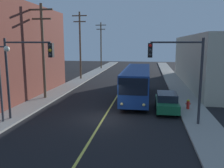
{
  "coord_description": "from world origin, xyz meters",
  "views": [
    {
      "loc": [
        3.37,
        -17.3,
        5.76
      ],
      "look_at": [
        0.0,
        4.38,
        2.0
      ],
      "focal_mm": 37.89,
      "sensor_mm": 36.0,
      "label": 1
    }
  ],
  "objects_px": {
    "utility_pole_mid": "(80,43)",
    "utility_pole_far": "(101,43)",
    "street_lamp_left": "(2,73)",
    "fire_hydrant": "(188,104)",
    "traffic_signal_left_corner": "(26,64)",
    "city_bus": "(137,82)",
    "utility_pole_near": "(43,47)",
    "parked_car_green": "(167,102)",
    "traffic_signal_right_corner": "(179,65)"
  },
  "relations": [
    {
      "from": "traffic_signal_left_corner",
      "to": "traffic_signal_right_corner",
      "type": "distance_m",
      "value": 10.86
    },
    {
      "from": "utility_pole_far",
      "to": "city_bus",
      "type": "bearing_deg",
      "value": -71.45
    },
    {
      "from": "street_lamp_left",
      "to": "city_bus",
      "type": "bearing_deg",
      "value": 46.28
    },
    {
      "from": "utility_pole_near",
      "to": "city_bus",
      "type": "bearing_deg",
      "value": 9.59
    },
    {
      "from": "utility_pole_mid",
      "to": "street_lamp_left",
      "type": "relative_size",
      "value": 1.91
    },
    {
      "from": "traffic_signal_left_corner",
      "to": "fire_hydrant",
      "type": "xyz_separation_m",
      "value": [
        12.26,
        4.81,
        -3.72
      ]
    },
    {
      "from": "parked_car_green",
      "to": "traffic_signal_left_corner",
      "type": "bearing_deg",
      "value": -157.83
    },
    {
      "from": "city_bus",
      "to": "utility_pole_far",
      "type": "xyz_separation_m",
      "value": [
        -9.66,
        28.8,
        3.99
      ]
    },
    {
      "from": "utility_pole_mid",
      "to": "utility_pole_far",
      "type": "xyz_separation_m",
      "value": [
        0.05,
        16.47,
        -0.11
      ]
    },
    {
      "from": "utility_pole_mid",
      "to": "parked_car_green",
      "type": "bearing_deg",
      "value": -53.34
    },
    {
      "from": "street_lamp_left",
      "to": "utility_pole_far",
      "type": "bearing_deg",
      "value": 90.95
    },
    {
      "from": "utility_pole_far",
      "to": "utility_pole_mid",
      "type": "bearing_deg",
      "value": -90.17
    },
    {
      "from": "utility_pole_mid",
      "to": "traffic_signal_left_corner",
      "type": "height_order",
      "value": "utility_pole_mid"
    },
    {
      "from": "utility_pole_mid",
      "to": "fire_hydrant",
      "type": "height_order",
      "value": "utility_pole_mid"
    },
    {
      "from": "city_bus",
      "to": "traffic_signal_left_corner",
      "type": "distance_m",
      "value": 11.82
    },
    {
      "from": "city_bus",
      "to": "utility_pole_far",
      "type": "bearing_deg",
      "value": 108.55
    },
    {
      "from": "city_bus",
      "to": "parked_car_green",
      "type": "relative_size",
      "value": 2.76
    },
    {
      "from": "city_bus",
      "to": "utility_pole_near",
      "type": "bearing_deg",
      "value": -170.41
    },
    {
      "from": "utility_pole_near",
      "to": "fire_hydrant",
      "type": "bearing_deg",
      "value": -9.09
    },
    {
      "from": "fire_hydrant",
      "to": "utility_pole_near",
      "type": "bearing_deg",
      "value": 170.91
    },
    {
      "from": "traffic_signal_right_corner",
      "to": "street_lamp_left",
      "type": "distance_m",
      "value": 12.36
    },
    {
      "from": "parked_car_green",
      "to": "utility_pole_far",
      "type": "bearing_deg",
      "value": 110.51
    },
    {
      "from": "parked_car_green",
      "to": "utility_pole_far",
      "type": "xyz_separation_m",
      "value": [
        -12.44,
        33.25,
        4.97
      ]
    },
    {
      "from": "city_bus",
      "to": "street_lamp_left",
      "type": "height_order",
      "value": "street_lamp_left"
    },
    {
      "from": "utility_pole_mid",
      "to": "traffic_signal_left_corner",
      "type": "relative_size",
      "value": 1.75
    },
    {
      "from": "city_bus",
      "to": "utility_pole_far",
      "type": "distance_m",
      "value": 30.64
    },
    {
      "from": "city_bus",
      "to": "parked_car_green",
      "type": "height_order",
      "value": "city_bus"
    },
    {
      "from": "utility_pole_far",
      "to": "traffic_signal_right_corner",
      "type": "relative_size",
      "value": 1.72
    },
    {
      "from": "traffic_signal_left_corner",
      "to": "street_lamp_left",
      "type": "xyz_separation_m",
      "value": [
        -1.42,
        -0.75,
        -0.56
      ]
    },
    {
      "from": "utility_pole_near",
      "to": "parked_car_green",
      "type": "bearing_deg",
      "value": -13.0
    },
    {
      "from": "parked_car_green",
      "to": "traffic_signal_right_corner",
      "type": "distance_m",
      "value": 4.84
    },
    {
      "from": "city_bus",
      "to": "street_lamp_left",
      "type": "relative_size",
      "value": 2.21
    },
    {
      "from": "traffic_signal_right_corner",
      "to": "traffic_signal_left_corner",
      "type": "bearing_deg",
      "value": -175.36
    },
    {
      "from": "utility_pole_mid",
      "to": "utility_pole_far",
      "type": "distance_m",
      "value": 16.47
    },
    {
      "from": "utility_pole_near",
      "to": "traffic_signal_right_corner",
      "type": "distance_m",
      "value": 14.22
    },
    {
      "from": "traffic_signal_left_corner",
      "to": "street_lamp_left",
      "type": "height_order",
      "value": "traffic_signal_left_corner"
    },
    {
      "from": "city_bus",
      "to": "fire_hydrant",
      "type": "bearing_deg",
      "value": -39.86
    },
    {
      "from": "traffic_signal_left_corner",
      "to": "traffic_signal_right_corner",
      "type": "relative_size",
      "value": 1.0
    },
    {
      "from": "parked_car_green",
      "to": "traffic_signal_left_corner",
      "type": "distance_m",
      "value": 11.74
    },
    {
      "from": "city_bus",
      "to": "utility_pole_near",
      "type": "relative_size",
      "value": 1.27
    },
    {
      "from": "city_bus",
      "to": "utility_pole_near",
      "type": "distance_m",
      "value": 10.32
    },
    {
      "from": "traffic_signal_left_corner",
      "to": "traffic_signal_right_corner",
      "type": "height_order",
      "value": "same"
    },
    {
      "from": "parked_car_green",
      "to": "utility_pole_far",
      "type": "relative_size",
      "value": 0.43
    },
    {
      "from": "utility_pole_mid",
      "to": "fire_hydrant",
      "type": "relative_size",
      "value": 12.52
    },
    {
      "from": "street_lamp_left",
      "to": "fire_hydrant",
      "type": "relative_size",
      "value": 6.55
    },
    {
      "from": "utility_pole_near",
      "to": "traffic_signal_right_corner",
      "type": "bearing_deg",
      "value": -25.94
    },
    {
      "from": "traffic_signal_right_corner",
      "to": "fire_hydrant",
      "type": "height_order",
      "value": "traffic_signal_right_corner"
    },
    {
      "from": "parked_car_green",
      "to": "fire_hydrant",
      "type": "bearing_deg",
      "value": 17.08
    },
    {
      "from": "city_bus",
      "to": "street_lamp_left",
      "type": "distance_m",
      "value": 13.2
    },
    {
      "from": "city_bus",
      "to": "utility_pole_mid",
      "type": "distance_m",
      "value": 16.22
    }
  ]
}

